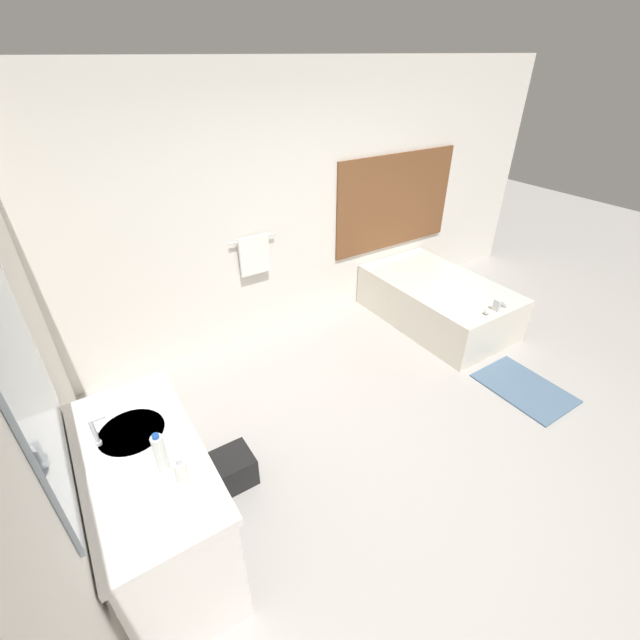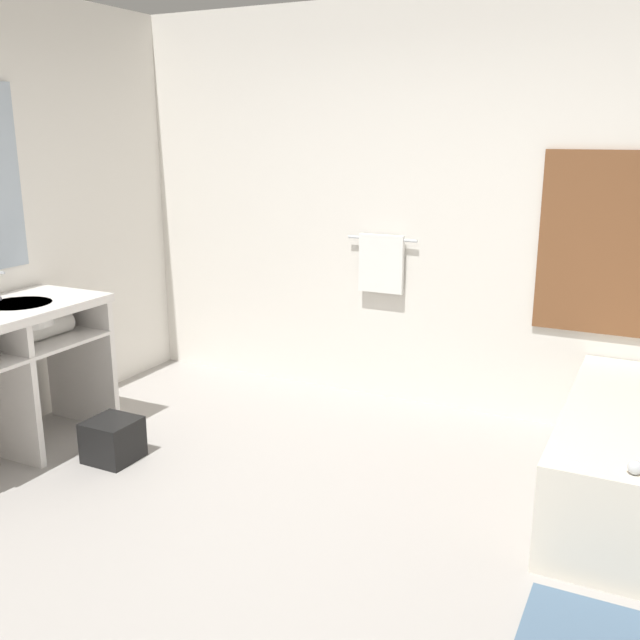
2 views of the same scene
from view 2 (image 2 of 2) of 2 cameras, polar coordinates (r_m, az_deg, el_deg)
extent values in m
plane|color=#A8A39E|center=(3.34, -4.85, -19.02)|extent=(16.00, 16.00, 0.00)
cube|color=white|center=(4.84, 8.70, 8.65)|extent=(7.40, 0.06, 2.70)
cylinder|color=silver|center=(4.90, 5.00, 6.48)|extent=(0.50, 0.02, 0.02)
cube|color=white|center=(4.92, 4.91, 4.51)|extent=(0.32, 0.04, 0.40)
cylinder|color=white|center=(4.50, -22.84, 0.44)|extent=(0.36, 0.36, 0.13)
cube|color=white|center=(4.49, -24.16, -5.15)|extent=(0.57, 0.04, 0.84)
cube|color=white|center=(4.88, -18.60, -3.06)|extent=(0.57, 0.04, 0.84)
cylinder|color=white|center=(4.57, -21.12, -0.54)|extent=(0.13, 0.35, 0.13)
cube|color=silver|center=(4.55, -24.22, 3.49)|extent=(0.07, 0.01, 0.01)
sphere|color=silver|center=(3.22, 23.90, -10.74)|extent=(0.06, 0.06, 0.06)
cube|color=black|center=(4.37, -16.24, -9.19)|extent=(0.27, 0.27, 0.24)
camera|label=1|loc=(3.58, -54.20, 23.12)|focal=24.00mm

